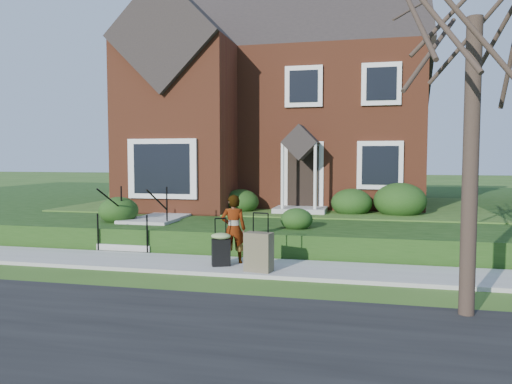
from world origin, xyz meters
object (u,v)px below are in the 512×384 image
(suitcase_black, at_px, (221,247))
(suitcase_olive, at_px, (259,252))
(front_steps, at_px, (141,229))
(woman, at_px, (233,229))

(suitcase_black, bearing_deg, suitcase_olive, -43.41)
(front_steps, distance_m, suitcase_black, 3.46)
(woman, xyz_separation_m, suitcase_olive, (0.70, -0.65, -0.35))
(front_steps, height_order, woman, front_steps)
(front_steps, distance_m, suitcase_olive, 4.36)
(suitcase_olive, bearing_deg, front_steps, 159.18)
(suitcase_black, relative_size, suitcase_olive, 0.86)
(front_steps, xyz_separation_m, woman, (2.98, -1.68, 0.34))
(suitcase_black, bearing_deg, front_steps, 119.79)
(woman, relative_size, suitcase_black, 1.46)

